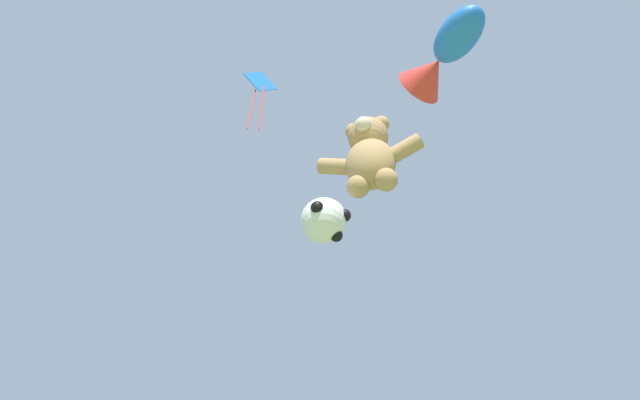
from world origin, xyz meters
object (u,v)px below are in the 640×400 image
teddy_bear_kite (370,155)px  fish_kite_cobalt (443,55)px  soccer_ball_kite (324,220)px  diamond_kite (259,89)px

teddy_bear_kite → fish_kite_cobalt: (1.68, 0.32, 3.16)m
teddy_bear_kite → soccer_ball_kite: bearing=173.5°
teddy_bear_kite → diamond_kite: (-2.55, 0.43, 4.09)m
teddy_bear_kite → fish_kite_cobalt: 3.59m
teddy_bear_kite → diamond_kite: diamond_kite is taller
teddy_bear_kite → fish_kite_cobalt: fish_kite_cobalt is taller
teddy_bear_kite → diamond_kite: size_ratio=0.80×
fish_kite_cobalt → soccer_ball_kite: bearing=-175.1°
soccer_ball_kite → diamond_kite: 5.66m
soccer_ball_kite → diamond_kite: bearing=168.9°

